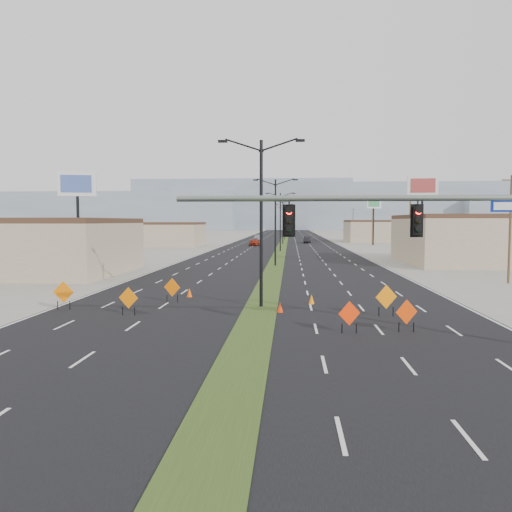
# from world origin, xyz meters

# --- Properties ---
(ground) EXTENTS (600.00, 600.00, 0.00)m
(ground) POSITION_xyz_m (0.00, 0.00, 0.00)
(ground) COLOR gray
(ground) RESTS_ON ground
(road_surface) EXTENTS (25.00, 400.00, 0.02)m
(road_surface) POSITION_xyz_m (0.00, 100.00, 0.00)
(road_surface) COLOR black
(road_surface) RESTS_ON ground
(median_strip) EXTENTS (2.00, 400.00, 0.04)m
(median_strip) POSITION_xyz_m (0.00, 100.00, 0.00)
(median_strip) COLOR #284619
(median_strip) RESTS_ON ground
(building_sw_far) EXTENTS (30.00, 14.00, 4.50)m
(building_sw_far) POSITION_xyz_m (-32.00, 85.00, 2.25)
(building_sw_far) COLOR tan
(building_sw_far) RESTS_ON ground
(building_se_far) EXTENTS (44.00, 16.00, 5.00)m
(building_se_far) POSITION_xyz_m (38.00, 110.00, 2.50)
(building_se_far) COLOR tan
(building_se_far) RESTS_ON ground
(mesa_west) EXTENTS (180.00, 50.00, 22.00)m
(mesa_west) POSITION_xyz_m (-120.00, 280.00, 11.00)
(mesa_west) COLOR gray
(mesa_west) RESTS_ON ground
(mesa_center) EXTENTS (220.00, 50.00, 28.00)m
(mesa_center) POSITION_xyz_m (40.00, 300.00, 14.00)
(mesa_center) COLOR gray
(mesa_center) RESTS_ON ground
(mesa_backdrop) EXTENTS (140.00, 50.00, 32.00)m
(mesa_backdrop) POSITION_xyz_m (-30.00, 320.00, 16.00)
(mesa_backdrop) COLOR gray
(mesa_backdrop) RESTS_ON ground
(signal_mast) EXTENTS (16.30, 0.60, 8.00)m
(signal_mast) POSITION_xyz_m (8.56, 2.00, 4.79)
(signal_mast) COLOR slate
(signal_mast) RESTS_ON ground
(streetlight_0) EXTENTS (5.15, 0.24, 10.02)m
(streetlight_0) POSITION_xyz_m (0.00, 12.00, 5.42)
(streetlight_0) COLOR black
(streetlight_0) RESTS_ON ground
(streetlight_1) EXTENTS (5.15, 0.24, 10.02)m
(streetlight_1) POSITION_xyz_m (0.00, 40.00, 5.42)
(streetlight_1) COLOR black
(streetlight_1) RESTS_ON ground
(streetlight_2) EXTENTS (5.15, 0.24, 10.02)m
(streetlight_2) POSITION_xyz_m (0.00, 68.00, 5.42)
(streetlight_2) COLOR black
(streetlight_2) RESTS_ON ground
(streetlight_3) EXTENTS (5.15, 0.24, 10.02)m
(streetlight_3) POSITION_xyz_m (0.00, 96.00, 5.42)
(streetlight_3) COLOR black
(streetlight_3) RESTS_ON ground
(streetlight_4) EXTENTS (5.15, 0.24, 10.02)m
(streetlight_4) POSITION_xyz_m (0.00, 124.00, 5.42)
(streetlight_4) COLOR black
(streetlight_4) RESTS_ON ground
(streetlight_5) EXTENTS (5.15, 0.24, 10.02)m
(streetlight_5) POSITION_xyz_m (0.00, 152.00, 5.42)
(streetlight_5) COLOR black
(streetlight_5) RESTS_ON ground
(streetlight_6) EXTENTS (5.15, 0.24, 10.02)m
(streetlight_6) POSITION_xyz_m (0.00, 180.00, 5.42)
(streetlight_6) COLOR black
(streetlight_6) RESTS_ON ground
(utility_pole_0) EXTENTS (1.60, 0.20, 9.00)m
(utility_pole_0) POSITION_xyz_m (20.00, 25.00, 4.67)
(utility_pole_0) COLOR #4C3823
(utility_pole_0) RESTS_ON ground
(utility_pole_1) EXTENTS (1.60, 0.20, 9.00)m
(utility_pole_1) POSITION_xyz_m (20.00, 60.00, 4.67)
(utility_pole_1) COLOR #4C3823
(utility_pole_1) RESTS_ON ground
(utility_pole_2) EXTENTS (1.60, 0.20, 9.00)m
(utility_pole_2) POSITION_xyz_m (20.00, 95.00, 4.67)
(utility_pole_2) COLOR #4C3823
(utility_pole_2) RESTS_ON ground
(utility_pole_3) EXTENTS (1.60, 0.20, 9.00)m
(utility_pole_3) POSITION_xyz_m (20.00, 130.00, 4.67)
(utility_pole_3) COLOR #4C3823
(utility_pole_3) RESTS_ON ground
(car_left) EXTENTS (2.31, 4.57, 1.49)m
(car_left) POSITION_xyz_m (-5.84, 86.90, 0.75)
(car_left) COLOR maroon
(car_left) RESTS_ON ground
(car_mid) EXTENTS (1.84, 4.82, 1.57)m
(car_mid) POSITION_xyz_m (5.69, 100.99, 0.78)
(car_mid) COLOR black
(car_mid) RESTS_ON ground
(car_far) EXTENTS (2.13, 5.06, 1.46)m
(car_far) POSITION_xyz_m (-7.26, 118.81, 0.73)
(car_far) COLOR #9DA2A6
(car_far) RESTS_ON ground
(construction_sign_0) EXTENTS (1.28, 0.07, 1.70)m
(construction_sign_0) POSITION_xyz_m (-11.50, 10.22, 1.00)
(construction_sign_0) COLOR #E16704
(construction_sign_0) RESTS_ON ground
(construction_sign_1) EXTENTS (1.16, 0.30, 1.57)m
(construction_sign_1) POSITION_xyz_m (-7.15, 8.82, 0.92)
(construction_sign_1) COLOR orange
(construction_sign_1) RESTS_ON ground
(construction_sign_2) EXTENTS (1.13, 0.42, 1.58)m
(construction_sign_2) POSITION_xyz_m (-5.78, 13.28, 0.92)
(construction_sign_2) COLOR #E16104
(construction_sign_2) RESTS_ON ground
(construction_sign_3) EXTENTS (1.09, 0.48, 1.55)m
(construction_sign_3) POSITION_xyz_m (7.19, 5.58, 0.91)
(construction_sign_3) COLOR #DE3904
(construction_sign_3) RESTS_ON ground
(construction_sign_4) EXTENTS (1.05, 0.49, 1.51)m
(construction_sign_4) POSITION_xyz_m (4.49, 5.18, 0.88)
(construction_sign_4) COLOR #EC2F04
(construction_sign_4) RESTS_ON ground
(construction_sign_5) EXTENTS (1.24, 0.50, 1.74)m
(construction_sign_5) POSITION_xyz_m (6.98, 9.43, 1.03)
(construction_sign_5) COLOR orange
(construction_sign_5) RESTS_ON ground
(cone_0) EXTENTS (0.43, 0.43, 0.63)m
(cone_0) POSITION_xyz_m (-5.13, 15.58, 0.32)
(cone_0) COLOR #EA4D04
(cone_0) RESTS_ON ground
(cone_1) EXTENTS (0.42, 0.42, 0.61)m
(cone_1) POSITION_xyz_m (3.10, 13.31, 0.31)
(cone_1) COLOR orange
(cone_1) RESTS_ON ground
(cone_2) EXTENTS (0.47, 0.47, 0.61)m
(cone_2) POSITION_xyz_m (1.19, 10.26, 0.30)
(cone_2) COLOR red
(cone_2) RESTS_ON ground
(cone_3) EXTENTS (0.42, 0.42, 0.59)m
(cone_3) POSITION_xyz_m (-0.68, 22.93, 0.29)
(cone_3) COLOR #E15D04
(cone_3) RESTS_ON ground
(pole_sign_west) EXTENTS (3.01, 1.11, 9.27)m
(pole_sign_west) POSITION_xyz_m (-15.74, 22.19, 7.55)
(pole_sign_west) COLOR black
(pole_sign_west) RESTS_ON ground
(pole_sign_east_near) EXTENTS (3.38, 0.58, 10.31)m
(pole_sign_east_near) POSITION_xyz_m (16.52, 39.55, 8.47)
(pole_sign_east_near) COLOR black
(pole_sign_east_near) RESTS_ON ground
(pole_sign_east_far) EXTENTS (3.25, 1.41, 10.16)m
(pole_sign_east_far) POSITION_xyz_m (19.60, 91.12, 8.33)
(pole_sign_east_far) COLOR black
(pole_sign_east_far) RESTS_ON ground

